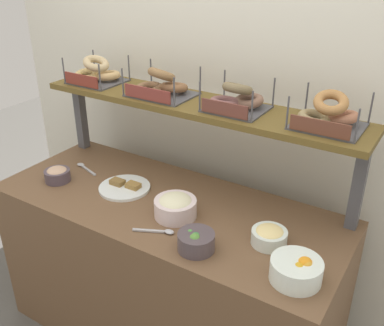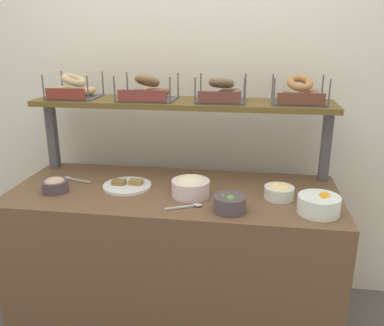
{
  "view_description": "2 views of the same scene",
  "coord_description": "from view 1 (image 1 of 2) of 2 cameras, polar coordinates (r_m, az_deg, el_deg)",
  "views": [
    {
      "loc": [
        1.06,
        -1.46,
        1.96
      ],
      "look_at": [
        0.1,
        0.08,
        1.06
      ],
      "focal_mm": 41.37,
      "sensor_mm": 36.0,
      "label": 1
    },
    {
      "loc": [
        0.39,
        -1.96,
        1.64
      ],
      "look_at": [
        0.09,
        0.04,
        0.99
      ],
      "focal_mm": 38.01,
      "sensor_mm": 36.0,
      "label": 2
    }
  ],
  "objects": [
    {
      "name": "bagel_basket_cinnamon_raisin",
      "position": [
        2.22,
        -4.0,
        9.87
      ],
      "size": [
        0.31,
        0.25,
        0.15
      ],
      "color": "#4C4C51",
      "rests_on": "upper_shelf"
    },
    {
      "name": "serving_spoon_by_edge",
      "position": [
        1.92,
        -4.15,
        -8.77
      ],
      "size": [
        0.17,
        0.09,
        0.01
      ],
      "color": "#B7B7BC",
      "rests_on": "deli_counter"
    },
    {
      "name": "back_wall",
      "position": [
        2.4,
        4.07,
        7.9
      ],
      "size": [
        2.91,
        0.06,
        2.4
      ],
      "primitive_type": "cube",
      "color": "silver",
      "rests_on": "ground_plane"
    },
    {
      "name": "shelf_riser_right",
      "position": [
        1.97,
        20.64,
        -2.9
      ],
      "size": [
        0.05,
        0.05,
        0.4
      ],
      "primitive_type": "cube",
      "color": "#4C4C51",
      "rests_on": "deli_counter"
    },
    {
      "name": "bagel_basket_poppy",
      "position": [
        2.02,
        5.74,
        8.12
      ],
      "size": [
        0.27,
        0.26,
        0.14
      ],
      "color": "#4C4C51",
      "rests_on": "upper_shelf"
    },
    {
      "name": "bagel_basket_everything",
      "position": [
        1.9,
        17.18,
        5.85
      ],
      "size": [
        0.28,
        0.25,
        0.15
      ],
      "color": "#4C4C51",
      "rests_on": "upper_shelf"
    },
    {
      "name": "upper_shelf",
      "position": [
        2.14,
        0.52,
        7.55
      ],
      "size": [
        1.67,
        0.32,
        0.03
      ],
      "primitive_type": "cube",
      "color": "brown",
      "rests_on": "shelf_riser_left"
    },
    {
      "name": "bowl_potato_salad",
      "position": [
        2.0,
        -2.16,
        -5.58
      ],
      "size": [
        0.19,
        0.19,
        0.11
      ],
      "color": "silver",
      "rests_on": "deli_counter"
    },
    {
      "name": "bowl_fruit_salad",
      "position": [
        1.7,
        13.36,
        -13.27
      ],
      "size": [
        0.19,
        0.19,
        0.1
      ],
      "color": "white",
      "rests_on": "deli_counter"
    },
    {
      "name": "shelf_riser_left",
      "position": [
        2.7,
        -14.14,
        5.93
      ],
      "size": [
        0.05,
        0.05,
        0.4
      ],
      "primitive_type": "cube",
      "color": "#4C4C51",
      "rests_on": "deli_counter"
    },
    {
      "name": "deli_counter",
      "position": [
        2.37,
        -3.1,
        -13.97
      ],
      "size": [
        1.71,
        0.7,
        0.85
      ],
      "primitive_type": "cube",
      "color": "brown",
      "rests_on": "ground_plane"
    },
    {
      "name": "bowl_veggie_mix",
      "position": [
        1.8,
        0.52,
        -10.04
      ],
      "size": [
        0.15,
        0.15,
        0.09
      ],
      "color": "#51454B",
      "rests_on": "deli_counter"
    },
    {
      "name": "serving_plate_white",
      "position": [
        2.26,
        -8.61,
        -3.05
      ],
      "size": [
        0.26,
        0.26,
        0.04
      ],
      "color": "white",
      "rests_on": "deli_counter"
    },
    {
      "name": "bowl_egg_salad",
      "position": [
        1.86,
        9.93,
        -9.22
      ],
      "size": [
        0.15,
        0.15,
        0.08
      ],
      "color": "white",
      "rests_on": "deli_counter"
    },
    {
      "name": "bowl_hummus",
      "position": [
        2.39,
        -16.97,
        -1.39
      ],
      "size": [
        0.13,
        0.13,
        0.08
      ],
      "color": "#4E414B",
      "rests_on": "deli_counter"
    },
    {
      "name": "bagel_basket_plain",
      "position": [
        2.49,
        -12.21,
        11.22
      ],
      "size": [
        0.27,
        0.26,
        0.15
      ],
      "color": "#4C4C51",
      "rests_on": "upper_shelf"
    },
    {
      "name": "serving_spoon_near_plate",
      "position": [
        2.5,
        -13.73,
        -0.52
      ],
      "size": [
        0.18,
        0.07,
        0.01
      ],
      "color": "#B7B7BC",
      "rests_on": "deli_counter"
    }
  ]
}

